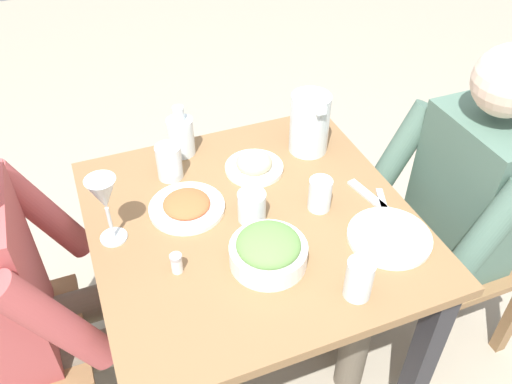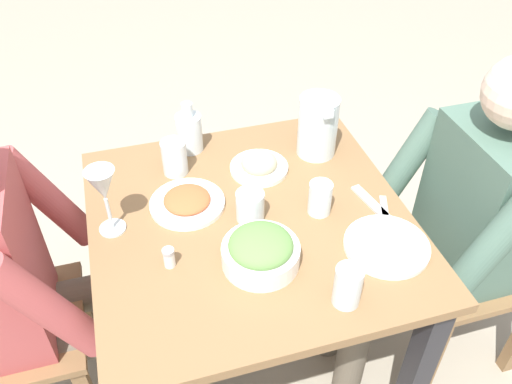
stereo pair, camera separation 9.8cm
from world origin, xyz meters
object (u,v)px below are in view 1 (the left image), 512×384
(salad_bowl, at_px, (268,250))
(water_glass_far_left, at_px, (251,207))
(water_glass_far_right, at_px, (320,194))
(salt_shaker, at_px, (177,263))
(oil_carafe, at_px, (181,138))
(chair_near, at_px, (483,230))
(diner_near, at_px, (441,214))
(diner_far, at_px, (37,289))
(water_glass_near_left, at_px, (169,162))
(dining_table, at_px, (252,251))
(wine_glass, at_px, (104,197))
(water_pitcher, at_px, (309,123))
(plate_beans, at_px, (254,165))
(plate_rice_curry, at_px, (187,206))
(water_glass_near_right, at_px, (359,279))
(plate_yoghurt, at_px, (390,234))

(salad_bowl, bearing_deg, water_glass_far_left, -5.90)
(water_glass_far_right, height_order, salt_shaker, water_glass_far_right)
(oil_carafe, distance_m, salt_shaker, 0.49)
(chair_near, distance_m, salt_shaker, 1.05)
(diner_near, xyz_separation_m, diner_far, (0.15, 1.16, 0.00))
(water_glass_near_left, bearing_deg, diner_far, 115.20)
(diner_near, bearing_deg, dining_table, 81.31)
(dining_table, xyz_separation_m, wine_glass, (0.06, 0.36, 0.27))
(chair_near, relative_size, oil_carafe, 5.20)
(diner_near, xyz_separation_m, water_pitcher, (0.32, 0.30, 0.20))
(salad_bowl, bearing_deg, plate_beans, -15.95)
(water_pitcher, height_order, salad_bowl, water_pitcher)
(diner_far, relative_size, plate_beans, 6.60)
(wine_glass, bearing_deg, salt_shaker, -143.40)
(diner_far, xyz_separation_m, salad_bowl, (-0.22, -0.56, 0.15))
(water_glass_near_left, bearing_deg, dining_table, -148.30)
(water_glass_near_left, xyz_separation_m, salt_shaker, (-0.36, 0.08, -0.03))
(water_pitcher, distance_m, plate_rice_curry, 0.46)
(chair_near, xyz_separation_m, water_glass_near_left, (0.34, 0.94, 0.30))
(salad_bowl, height_order, plate_beans, salad_bowl)
(chair_near, xyz_separation_m, diner_near, (-0.00, 0.20, 0.15))
(wine_glass, bearing_deg, salad_bowl, -123.11)
(water_glass_far_left, bearing_deg, dining_table, -39.36)
(water_glass_far_right, relative_size, water_glass_near_right, 0.90)
(diner_far, bearing_deg, oil_carafe, -58.32)
(dining_table, distance_m, wine_glass, 0.46)
(salt_shaker, bearing_deg, salad_bowl, -104.14)
(chair_near, distance_m, oil_carafe, 1.03)
(plate_yoghurt, xyz_separation_m, oil_carafe, (0.56, 0.40, 0.04))
(diner_near, height_order, oil_carafe, diner_near)
(diner_far, bearing_deg, water_glass_far_left, -96.02)
(water_glass_far_right, xyz_separation_m, wine_glass, (0.09, 0.55, 0.09))
(water_glass_near_left, distance_m, oil_carafe, 0.12)
(diner_near, distance_m, plate_beans, 0.58)
(chair_near, height_order, water_glass_near_left, chair_near)
(water_glass_near_right, bearing_deg, water_glass_far_left, 22.91)
(water_glass_far_right, xyz_separation_m, water_glass_near_left, (0.28, 0.35, 0.01))
(water_glass_near_right, relative_size, wine_glass, 0.54)
(plate_rice_curry, height_order, oil_carafe, oil_carafe)
(plate_yoghurt, bearing_deg, oil_carafe, 35.24)
(water_pitcher, xyz_separation_m, water_glass_near_right, (-0.56, 0.14, -0.04))
(diner_far, distance_m, salt_shaker, 0.40)
(diner_near, bearing_deg, oil_carafe, 56.50)
(chair_near, relative_size, water_glass_near_left, 8.06)
(oil_carafe, height_order, salt_shaker, oil_carafe)
(chair_near, height_order, plate_rice_curry, chair_near)
(water_glass_far_right, distance_m, water_glass_near_right, 0.31)
(plate_rice_curry, bearing_deg, dining_table, -122.35)
(water_pitcher, bearing_deg, diner_far, 101.56)
(diner_near, height_order, wine_glass, diner_near)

